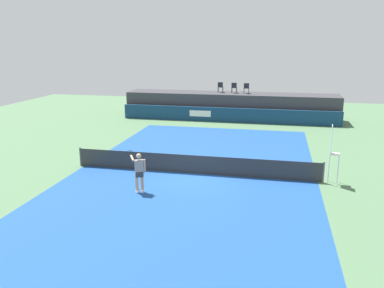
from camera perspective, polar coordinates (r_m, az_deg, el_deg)
name	(u,v)px	position (r m, az deg, el deg)	size (l,w,h in m)	color
ground_plane	(205,157)	(22.76, 1.87, -1.90)	(48.00, 48.00, 0.00)	#4C704C
court_inner	(194,173)	(19.95, 0.31, -4.26)	(12.00, 22.00, 0.00)	#1C478C
sponsor_wall	(228,115)	(32.74, 5.20, 4.19)	(18.00, 0.22, 1.20)	navy
spectator_platform	(231,106)	(34.42, 5.61, 5.52)	(18.00, 2.80, 2.20)	#38383D
spectator_chair_far_left	(220,87)	(34.55, 4.13, 8.26)	(0.45, 0.45, 0.89)	#1E232D
spectator_chair_left	(234,87)	(34.23, 6.11, 8.15)	(0.44, 0.44, 0.89)	#1E232D
spectator_chair_center	(246,88)	(34.00, 7.87, 8.06)	(0.46, 0.46, 0.89)	#1E232D
umpire_chair	(333,150)	(19.30, 19.64, -0.86)	(0.48, 0.48, 2.76)	white
tennis_net	(194,164)	(19.80, 0.31, -2.97)	(12.40, 0.02, 0.95)	#2D2D2D
net_post_near	(81,157)	(21.88, -15.79, -1.76)	(0.10, 0.10, 1.00)	#4C4C51
net_post_far	(323,172)	(19.55, 18.44, -3.90)	(0.10, 0.10, 1.00)	#4C4C51
tennis_player	(139,171)	(17.40, -7.67, -3.91)	(1.09, 1.02, 1.77)	white
tennis_ball	(199,164)	(21.35, 1.00, -2.90)	(0.07, 0.07, 0.07)	#D8EA33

